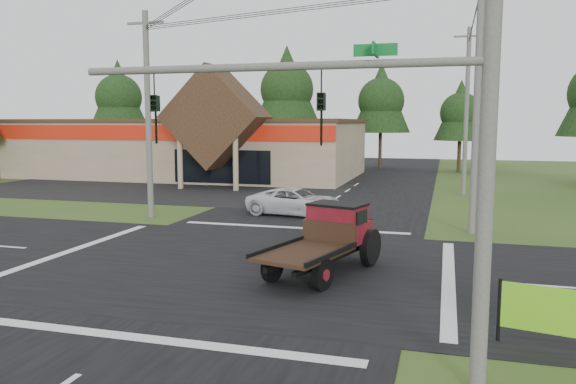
% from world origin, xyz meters
% --- Properties ---
extents(ground, '(120.00, 120.00, 0.00)m').
position_xyz_m(ground, '(0.00, 0.00, 0.00)').
color(ground, '#314C1B').
rests_on(ground, ground).
extents(road_ns, '(12.00, 120.00, 0.02)m').
position_xyz_m(road_ns, '(0.00, 0.00, 0.01)').
color(road_ns, black).
rests_on(road_ns, ground).
extents(road_ew, '(120.00, 12.00, 0.02)m').
position_xyz_m(road_ew, '(0.00, 0.00, 0.01)').
color(road_ew, black).
rests_on(road_ew, ground).
extents(parking_apron, '(28.00, 14.00, 0.02)m').
position_xyz_m(parking_apron, '(-14.00, 19.00, 0.01)').
color(parking_apron, black).
rests_on(parking_apron, ground).
extents(cvs_building, '(30.40, 18.20, 9.19)m').
position_xyz_m(cvs_building, '(-15.70, 29.57, 2.78)').
color(cvs_building, gray).
rests_on(cvs_building, ground).
extents(traffic_signal_mast, '(8.12, 0.24, 7.00)m').
position_xyz_m(traffic_signal_mast, '(5.82, -7.50, 4.43)').
color(traffic_signal_mast, '#595651').
rests_on(traffic_signal_mast, ground).
extents(utility_pole_nr, '(2.00, 0.30, 11.00)m').
position_xyz_m(utility_pole_nr, '(7.50, -7.50, 5.64)').
color(utility_pole_nr, '#595651').
rests_on(utility_pole_nr, ground).
extents(utility_pole_nw, '(2.00, 0.30, 10.50)m').
position_xyz_m(utility_pole_nw, '(-8.00, 8.00, 5.39)').
color(utility_pole_nw, '#595651').
rests_on(utility_pole_nw, ground).
extents(utility_pole_ne, '(2.00, 0.30, 11.50)m').
position_xyz_m(utility_pole_ne, '(8.00, 8.00, 5.89)').
color(utility_pole_ne, '#595651').
rests_on(utility_pole_ne, ground).
extents(utility_pole_n, '(2.00, 0.30, 11.20)m').
position_xyz_m(utility_pole_n, '(8.00, 22.00, 5.74)').
color(utility_pole_n, '#595651').
rests_on(utility_pole_n, ground).
extents(tree_row_a, '(6.72, 6.72, 12.12)m').
position_xyz_m(tree_row_a, '(-30.00, 40.00, 8.05)').
color(tree_row_a, '#332316').
rests_on(tree_row_a, ground).
extents(tree_row_b, '(5.60, 5.60, 10.10)m').
position_xyz_m(tree_row_b, '(-20.00, 42.00, 6.70)').
color(tree_row_b, '#332316').
rests_on(tree_row_b, ground).
extents(tree_row_c, '(7.28, 7.28, 13.13)m').
position_xyz_m(tree_row_c, '(-10.00, 41.00, 8.72)').
color(tree_row_c, '#332316').
rests_on(tree_row_c, ground).
extents(tree_row_d, '(6.16, 6.16, 11.11)m').
position_xyz_m(tree_row_d, '(0.00, 42.00, 7.38)').
color(tree_row_d, '#332316').
rests_on(tree_row_d, ground).
extents(tree_row_e, '(5.04, 5.04, 9.09)m').
position_xyz_m(tree_row_e, '(8.00, 40.00, 6.03)').
color(tree_row_e, '#332316').
rests_on(tree_row_e, ground).
extents(antique_flatbed_truck, '(3.50, 5.77, 2.26)m').
position_xyz_m(antique_flatbed_truck, '(3.01, -0.49, 1.13)').
color(antique_flatbed_truck, '#550C16').
rests_on(antique_flatbed_truck, ground).
extents(white_pickup, '(5.50, 3.08, 1.45)m').
position_xyz_m(white_pickup, '(-0.85, 10.65, 0.73)').
color(white_pickup, silver).
rests_on(white_pickup, ground).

